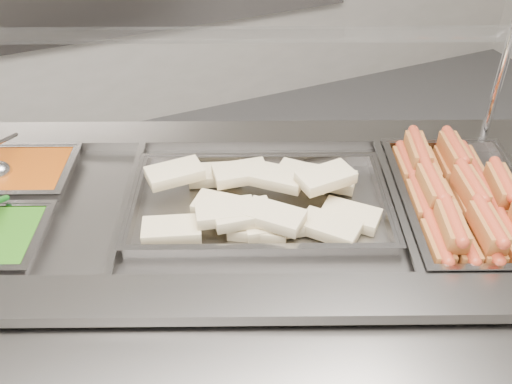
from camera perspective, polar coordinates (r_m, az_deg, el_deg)
name	(u,v)px	position (r m, az deg, el deg)	size (l,w,h in m)	color
steam_counter	(240,310)	(1.87, -1.58, -11.72)	(2.07, 1.50, 0.91)	slate
tray_rail	(234,370)	(1.23, -2.17, -17.36)	(1.77, 1.02, 0.05)	gray
sneeze_guard	(236,39)	(1.57, -2.00, 15.06)	(1.64, 0.92, 0.44)	silver
pan_hotdogs	(463,209)	(1.69, 20.03, -1.61)	(0.53, 0.64, 0.10)	#969393
pan_wraps	(260,206)	(1.57, 0.37, -1.43)	(0.79, 0.64, 0.07)	#969393
pan_beans	(20,181)	(1.83, -22.52, 1.04)	(0.37, 0.34, 0.10)	#969393
hotdogs_in_buns	(463,198)	(1.64, 19.99, -0.58)	(0.42, 0.59, 0.12)	#A15921
tortilla_wraps	(263,199)	(1.53, 0.74, -0.75)	(0.65, 0.49, 0.10)	beige
ladle	(0,170)	(1.81, -24.19, 1.98)	(0.11, 0.19, 0.13)	silver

